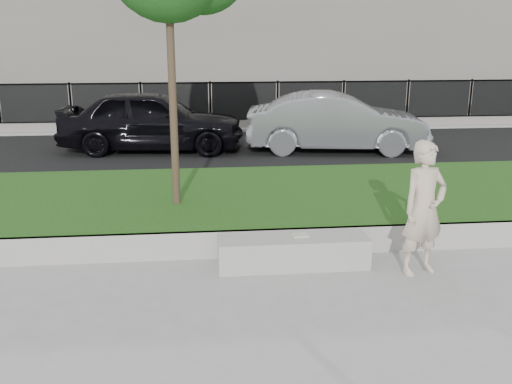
{
  "coord_description": "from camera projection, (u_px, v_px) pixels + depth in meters",
  "views": [
    {
      "loc": [
        -1.02,
        -6.59,
        3.1
      ],
      "look_at": [
        -0.22,
        1.2,
        0.92
      ],
      "focal_mm": 40.0,
      "sensor_mm": 36.0,
      "label": 1
    }
  ],
  "objects": [
    {
      "name": "ground",
      "position": [
        283.0,
        286.0,
        7.25
      ],
      "size": [
        90.0,
        90.0,
        0.0
      ],
      "primitive_type": "plane",
      "color": "gray",
      "rests_on": "ground"
    },
    {
      "name": "grass_bank",
      "position": [
        258.0,
        203.0,
        10.07
      ],
      "size": [
        34.0,
        4.0,
        0.4
      ],
      "primitive_type": "cube",
      "color": "black",
      "rests_on": "ground"
    },
    {
      "name": "grass_kerb",
      "position": [
        272.0,
        243.0,
        8.19
      ],
      "size": [
        34.0,
        0.08,
        0.4
      ],
      "primitive_type": "cube",
      "color": "gray",
      "rests_on": "ground"
    },
    {
      "name": "street",
      "position": [
        236.0,
        151.0,
        15.38
      ],
      "size": [
        34.0,
        7.0,
        0.04
      ],
      "primitive_type": "cube",
      "color": "black",
      "rests_on": "ground"
    },
    {
      "name": "far_pavement",
      "position": [
        227.0,
        124.0,
        19.68
      ],
      "size": [
        34.0,
        3.0,
        0.12
      ],
      "primitive_type": "cube",
      "color": "gray",
      "rests_on": "ground"
    },
    {
      "name": "iron_fence",
      "position": [
        229.0,
        114.0,
        18.6
      ],
      "size": [
        32.0,
        0.3,
        1.5
      ],
      "color": "slate",
      "rests_on": "far_pavement"
    },
    {
      "name": "stone_bench",
      "position": [
        293.0,
        252.0,
        7.81
      ],
      "size": [
        2.06,
        0.51,
        0.42
      ],
      "primitive_type": "cube",
      "color": "gray",
      "rests_on": "ground"
    },
    {
      "name": "man",
      "position": [
        424.0,
        209.0,
        7.43
      ],
      "size": [
        0.75,
        0.6,
        1.79
      ],
      "primitive_type": "imported",
      "rotation": [
        0.0,
        0.0,
        0.3
      ],
      "color": "beige",
      "rests_on": "ground"
    },
    {
      "name": "book",
      "position": [
        300.0,
        235.0,
        7.81
      ],
      "size": [
        0.23,
        0.18,
        0.02
      ],
      "primitive_type": "cube",
      "rotation": [
        0.0,
        0.0,
        0.14
      ],
      "color": "beige",
      "rests_on": "stone_bench"
    },
    {
      "name": "car_dark",
      "position": [
        152.0,
        120.0,
        15.18
      ],
      "size": [
        5.0,
        2.4,
        1.65
      ],
      "primitive_type": "imported",
      "rotation": [
        0.0,
        0.0,
        1.48
      ],
      "color": "black",
      "rests_on": "street"
    },
    {
      "name": "car_silver",
      "position": [
        336.0,
        122.0,
        15.12
      ],
      "size": [
        4.91,
        2.31,
        1.56
      ],
      "primitive_type": "imported",
      "rotation": [
        0.0,
        0.0,
        1.43
      ],
      "color": "gray",
      "rests_on": "street"
    }
  ]
}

